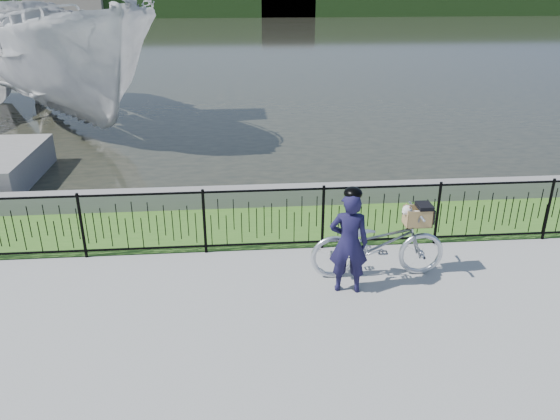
{
  "coord_description": "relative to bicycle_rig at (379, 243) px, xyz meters",
  "views": [
    {
      "loc": [
        -0.45,
        -6.75,
        4.36
      ],
      "look_at": [
        0.22,
        1.0,
        1.0
      ],
      "focal_mm": 35.0,
      "sensor_mm": 36.0,
      "label": 1
    }
  ],
  "objects": [
    {
      "name": "ground",
      "position": [
        -1.71,
        -0.61,
        -0.56
      ],
      "size": [
        120.0,
        120.0,
        0.0
      ],
      "primitive_type": "plane",
      "color": "gray",
      "rests_on": "ground"
    },
    {
      "name": "fence",
      "position": [
        -1.71,
        0.99,
        0.02
      ],
      "size": [
        14.0,
        0.06,
        1.15
      ],
      "primitive_type": null,
      "color": "black",
      "rests_on": "ground"
    },
    {
      "name": "water",
      "position": [
        -1.71,
        32.39,
        -0.56
      ],
      "size": [
        120.0,
        120.0,
        0.0
      ],
      "primitive_type": "plane",
      "color": "#28291F",
      "rests_on": "ground"
    },
    {
      "name": "boat_near",
      "position": [
        -7.25,
        10.25,
        1.51
      ],
      "size": [
        8.69,
        10.63,
        5.73
      ],
      "color": "silver",
      "rests_on": "water"
    },
    {
      "name": "far_building_right",
      "position": [
        4.29,
        57.89,
        1.04
      ],
      "size": [
        6.0,
        3.0,
        3.2
      ],
      "primitive_type": "cube",
      "color": "#AB9C89",
      "rests_on": "ground"
    },
    {
      "name": "grass_strip",
      "position": [
        -1.71,
        1.99,
        -0.55
      ],
      "size": [
        60.0,
        2.0,
        0.01
      ],
      "primitive_type": "cube",
      "color": "#3D6B21",
      "rests_on": "ground"
    },
    {
      "name": "far_treeline",
      "position": [
        -1.71,
        59.39,
        0.94
      ],
      "size": [
        120.0,
        6.0,
        3.0
      ],
      "primitive_type": "cube",
      "color": "#234018",
      "rests_on": "ground"
    },
    {
      "name": "bicycle_rig",
      "position": [
        0.0,
        0.0,
        0.0
      ],
      "size": [
        2.09,
        0.73,
        1.2
      ],
      "color": "silver",
      "rests_on": "ground"
    },
    {
      "name": "quay_wall",
      "position": [
        -1.71,
        2.99,
        -0.36
      ],
      "size": [
        60.0,
        0.3,
        0.4
      ],
      "primitive_type": "cube",
      "color": "slate",
      "rests_on": "ground"
    },
    {
      "name": "cyclist",
      "position": [
        -0.56,
        -0.4,
        0.26
      ],
      "size": [
        0.63,
        0.46,
        1.64
      ],
      "color": "#151334",
      "rests_on": "ground"
    }
  ]
}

